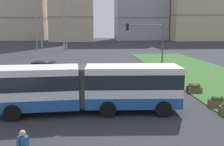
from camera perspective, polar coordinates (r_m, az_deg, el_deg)
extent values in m
cube|color=white|center=(16.98, 4.50, -2.69)|extent=(6.13, 2.83, 2.55)
cube|color=#1E519E|center=(17.21, 4.46, -5.70)|extent=(6.15, 2.85, 0.70)
cube|color=#19232D|center=(16.89, 4.52, -1.28)|extent=(6.17, 2.87, 0.90)
cube|color=white|center=(17.08, -16.11, -2.98)|extent=(5.36, 2.85, 2.55)
cube|color=#1E519E|center=(17.31, -15.96, -5.97)|extent=(5.38, 2.87, 0.70)
cube|color=#19232D|center=(17.00, -16.18, -1.58)|extent=(5.40, 2.89, 0.90)
cylinder|color=#383838|center=(16.94, -5.66, -2.74)|extent=(2.40, 2.40, 2.45)
cylinder|color=black|center=(18.74, 9.57, -5.45)|extent=(1.01, 0.33, 1.00)
cylinder|color=black|center=(16.39, 11.22, -7.76)|extent=(1.01, 0.33, 1.00)
cylinder|color=black|center=(18.40, -0.93, -5.59)|extent=(1.01, 0.33, 1.00)
cylinder|color=black|center=(16.01, -0.87, -7.99)|extent=(1.01, 0.33, 1.00)
cylinder|color=black|center=(18.79, -19.38, -5.84)|extent=(1.02, 0.35, 1.00)
cylinder|color=black|center=(16.45, -21.01, -8.18)|extent=(1.02, 0.35, 1.00)
sphere|color=#F9EFC6|center=(18.60, 13.51, -4.75)|extent=(0.24, 0.24, 0.24)
sphere|color=#F9EFC6|center=(16.93, 15.05, -6.28)|extent=(0.24, 0.24, 0.24)
cube|color=#19234C|center=(30.84, -14.42, 0.59)|extent=(4.49, 2.02, 0.80)
cube|color=black|center=(30.78, -14.75, 1.88)|extent=(2.46, 1.80, 0.60)
cylinder|color=black|center=(31.46, -11.37, 0.41)|extent=(0.65, 0.25, 0.64)
cylinder|color=black|center=(29.71, -11.95, -0.17)|extent=(0.65, 0.25, 0.64)
cylinder|color=black|center=(32.11, -16.66, 0.38)|extent=(0.65, 0.25, 0.64)
cylinder|color=black|center=(30.40, -17.52, -0.19)|extent=(0.65, 0.25, 0.64)
cylinder|color=#23517A|center=(10.46, -18.93, -14.50)|extent=(0.36, 0.36, 0.60)
sphere|color=tan|center=(10.30, -19.06, -12.36)|extent=(0.24, 0.24, 0.24)
cylinder|color=#23517A|center=(10.63, -17.95, -14.33)|extent=(0.10, 0.10, 0.55)
cube|color=brown|center=(19.52, 21.99, -6.03)|extent=(1.10, 0.56, 0.44)
ellipsoid|color=#2D6B28|center=(19.44, 22.05, -5.12)|extent=(0.99, 0.50, 0.28)
sphere|color=#EF7566|center=(19.30, 21.32, -4.88)|extent=(0.20, 0.20, 0.20)
sphere|color=#EF7566|center=(19.49, 21.97, -4.78)|extent=(0.20, 0.20, 0.20)
sphere|color=#EF7566|center=(19.49, 22.89, -4.84)|extent=(0.20, 0.20, 0.20)
cube|color=brown|center=(22.95, 17.70, -3.45)|extent=(1.10, 0.56, 0.44)
ellipsoid|color=#2D6B28|center=(22.88, 17.74, -2.67)|extent=(0.99, 0.50, 0.28)
sphere|color=red|center=(22.76, 17.10, -2.44)|extent=(0.20, 0.20, 0.20)
sphere|color=red|center=(22.93, 17.68, -2.38)|extent=(0.20, 0.20, 0.20)
sphere|color=red|center=(22.91, 18.46, -2.43)|extent=(0.20, 0.20, 0.20)
cube|color=brown|center=(23.27, 17.37, -3.25)|extent=(1.10, 0.56, 0.44)
ellipsoid|color=#2D6B28|center=(23.20, 17.41, -2.48)|extent=(0.99, 0.50, 0.28)
sphere|color=#D14C99|center=(23.08, 16.78, -2.26)|extent=(0.20, 0.20, 0.20)
sphere|color=#D14C99|center=(23.25, 17.35, -2.20)|extent=(0.20, 0.20, 0.20)
sphere|color=#D14C99|center=(23.23, 18.12, -2.25)|extent=(0.20, 0.20, 0.20)
cylinder|color=#474C51|center=(30.84, 10.99, 5.14)|extent=(0.16, 0.16, 5.87)
cylinder|color=#474C51|center=(30.23, 7.05, 10.34)|extent=(4.43, 0.10, 0.10)
cube|color=black|center=(29.91, 3.40, 10.02)|extent=(0.28, 0.28, 0.80)
sphere|color=red|center=(29.91, 3.40, 10.50)|extent=(0.16, 0.16, 0.16)
sphere|color=yellow|center=(29.91, 3.40, 10.00)|extent=(0.16, 0.16, 0.16)
sphere|color=green|center=(29.91, 3.39, 9.51)|extent=(0.16, 0.16, 0.16)
cube|color=gray|center=(123.21, -18.66, 11.27)|extent=(19.94, 19.62, 0.70)
cube|color=gray|center=(108.72, -8.72, 11.87)|extent=(17.10, 17.79, 0.70)
cube|color=gray|center=(117.81, 6.17, 11.81)|extent=(21.65, 17.52, 0.70)
cube|color=#9C8D6E|center=(116.33, 17.85, 11.85)|extent=(21.94, 16.61, 0.70)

